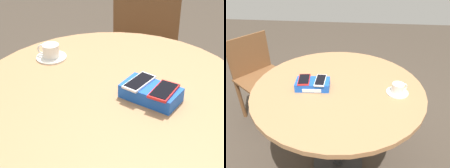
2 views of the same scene
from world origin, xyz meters
The scene contains 8 objects.
ground_plane centered at (0.00, 0.00, 0.00)m, with size 8.00×8.00×0.00m, color #42382D.
round_table centered at (0.00, 0.00, 0.66)m, with size 1.11×1.11×0.76m.
phone_box centered at (-0.16, -0.03, 0.79)m, with size 0.22×0.13×0.05m.
phone_red centered at (-0.21, -0.03, 0.82)m, with size 0.09×0.14×0.01m.
phone_white centered at (-0.11, -0.03, 0.82)m, with size 0.06×0.14×0.01m.
saucer centered at (0.37, -0.04, 0.77)m, with size 0.14×0.14×0.01m, color silver.
coffee_cup centered at (0.38, -0.04, 0.80)m, with size 0.10×0.07×0.06m.
chair_far_side centered at (-0.82, 0.59, 0.45)m, with size 0.62×0.62×0.84m.
Camera 2 is at (0.11, -1.19, 1.54)m, focal length 35.00 mm.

